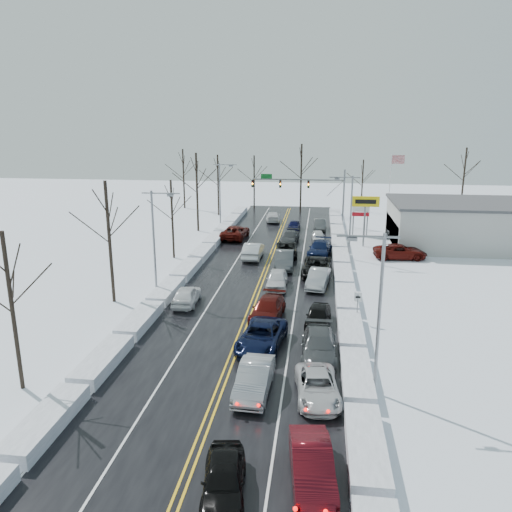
# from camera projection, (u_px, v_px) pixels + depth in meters

# --- Properties ---
(ground) EXTENTS (160.00, 160.00, 0.00)m
(ground) POSITION_uv_depth(u_px,v_px,m) (260.00, 284.00, 45.75)
(ground) COLOR silver
(ground) RESTS_ON ground
(road_surface) EXTENTS (14.00, 84.00, 0.01)m
(road_surface) POSITION_uv_depth(u_px,v_px,m) (263.00, 278.00, 47.67)
(road_surface) COLOR black
(road_surface) RESTS_ON ground
(snow_bank_left) EXTENTS (1.69, 72.00, 0.79)m
(snow_bank_left) POSITION_uv_depth(u_px,v_px,m) (185.00, 275.00, 48.61)
(snow_bank_left) COLOR white
(snow_bank_left) RESTS_ON ground
(snow_bank_right) EXTENTS (1.69, 72.00, 0.79)m
(snow_bank_right) POSITION_uv_depth(u_px,v_px,m) (343.00, 281.00, 46.73)
(snow_bank_right) COLOR white
(snow_bank_right) RESTS_ON ground
(traffic_signal_mast) EXTENTS (13.28, 0.39, 8.00)m
(traffic_signal_mast) POSITION_uv_depth(u_px,v_px,m) (308.00, 187.00, 70.70)
(traffic_signal_mast) COLOR slate
(traffic_signal_mast) RESTS_ON ground
(tires_plus_sign) EXTENTS (3.20, 0.34, 6.00)m
(tires_plus_sign) POSITION_uv_depth(u_px,v_px,m) (365.00, 205.00, 58.47)
(tires_plus_sign) COLOR slate
(tires_plus_sign) RESTS_ON ground
(used_vehicles_sign) EXTENTS (2.20, 0.22, 4.65)m
(used_vehicles_sign) POSITION_uv_depth(u_px,v_px,m) (361.00, 210.00, 64.65)
(used_vehicles_sign) COLOR slate
(used_vehicles_sign) RESTS_ON ground
(speed_limit_sign) EXTENTS (0.55, 0.09, 2.35)m
(speed_limit_sign) POSITION_uv_depth(u_px,v_px,m) (358.00, 302.00, 36.65)
(speed_limit_sign) COLOR slate
(speed_limit_sign) RESTS_ON ground
(flagpole) EXTENTS (1.87, 1.20, 10.00)m
(flagpole) POSITION_uv_depth(u_px,v_px,m) (391.00, 183.00, 71.06)
(flagpole) COLOR silver
(flagpole) RESTS_ON ground
(dealership_building) EXTENTS (20.40, 12.40, 5.30)m
(dealership_building) POSITION_uv_depth(u_px,v_px,m) (478.00, 224.00, 59.33)
(dealership_building) COLOR #AAAAA5
(dealership_building) RESTS_ON ground
(streetlight_se) EXTENTS (3.20, 0.25, 9.00)m
(streetlight_se) POSITION_uv_depth(u_px,v_px,m) (376.00, 302.00, 26.11)
(streetlight_se) COLOR slate
(streetlight_se) RESTS_ON ground
(streetlight_ne) EXTENTS (3.20, 0.25, 9.00)m
(streetlight_ne) POSITION_uv_depth(u_px,v_px,m) (349.00, 211.00, 52.92)
(streetlight_ne) COLOR slate
(streetlight_ne) RESTS_ON ground
(streetlight_sw) EXTENTS (3.20, 0.25, 9.00)m
(streetlight_sw) POSITION_uv_depth(u_px,v_px,m) (156.00, 235.00, 41.57)
(streetlight_sw) COLOR slate
(streetlight_sw) RESTS_ON ground
(streetlight_nw) EXTENTS (3.20, 0.25, 9.00)m
(streetlight_nw) POSITION_uv_depth(u_px,v_px,m) (221.00, 190.00, 68.38)
(streetlight_nw) COLOR slate
(streetlight_nw) RESTS_ON ground
(tree_left_a) EXTENTS (3.60, 3.60, 9.00)m
(tree_left_a) POSITION_uv_depth(u_px,v_px,m) (8.00, 281.00, 26.33)
(tree_left_a) COLOR #2D231C
(tree_left_a) RESTS_ON ground
(tree_left_b) EXTENTS (4.00, 4.00, 10.00)m
(tree_left_b) POSITION_uv_depth(u_px,v_px,m) (108.00, 219.00, 39.61)
(tree_left_b) COLOR #2D231C
(tree_left_b) RESTS_ON ground
(tree_left_c) EXTENTS (3.40, 3.40, 8.50)m
(tree_left_c) POSITION_uv_depth(u_px,v_px,m) (172.00, 204.00, 53.17)
(tree_left_c) COLOR #2D231C
(tree_left_c) RESTS_ON ground
(tree_left_d) EXTENTS (4.20, 4.20, 10.50)m
(tree_left_d) POSITION_uv_depth(u_px,v_px,m) (197.00, 177.00, 66.29)
(tree_left_d) COLOR #2D231C
(tree_left_d) RESTS_ON ground
(tree_left_e) EXTENTS (3.80, 3.80, 9.50)m
(tree_left_e) POSITION_uv_depth(u_px,v_px,m) (218.00, 173.00, 77.92)
(tree_left_e) COLOR #2D231C
(tree_left_e) RESTS_ON ground
(tree_far_a) EXTENTS (4.00, 4.00, 10.00)m
(tree_far_a) POSITION_uv_depth(u_px,v_px,m) (183.00, 167.00, 84.46)
(tree_far_a) COLOR #2D231C
(tree_far_a) RESTS_ON ground
(tree_far_b) EXTENTS (3.60, 3.60, 9.00)m
(tree_far_b) POSITION_uv_depth(u_px,v_px,m) (254.00, 172.00, 84.12)
(tree_far_b) COLOR #2D231C
(tree_far_b) RESTS_ON ground
(tree_far_c) EXTENTS (4.40, 4.40, 11.00)m
(tree_far_c) POSITION_uv_depth(u_px,v_px,m) (301.00, 165.00, 80.85)
(tree_far_c) COLOR #2D231C
(tree_far_c) RESTS_ON ground
(tree_far_d) EXTENTS (3.40, 3.40, 8.50)m
(tree_far_d) POSITION_uv_depth(u_px,v_px,m) (363.00, 175.00, 81.50)
(tree_far_d) COLOR #2D231C
(tree_far_d) RESTS_ON ground
(tree_far_e) EXTENTS (4.20, 4.20, 10.50)m
(tree_far_e) POSITION_uv_depth(u_px,v_px,m) (465.00, 168.00, 79.64)
(tree_far_e) COLOR #2D231C
(tree_far_e) RESTS_ON ground
(queued_car_0) EXTENTS (2.25, 4.45, 1.45)m
(queued_car_0) POSITION_uv_depth(u_px,v_px,m) (224.00, 494.00, 19.98)
(queued_car_0) COLOR black
(queued_car_0) RESTS_ON ground
(queued_car_1) EXTENTS (1.90, 4.99, 1.62)m
(queued_car_1) POSITION_uv_depth(u_px,v_px,m) (254.00, 392.00, 27.51)
(queued_car_1) COLOR #95969C
(queued_car_1) RESTS_ON ground
(queued_car_2) EXTENTS (3.32, 6.03, 1.60)m
(queued_car_2) POSITION_uv_depth(u_px,v_px,m) (262.00, 347.00, 32.98)
(queued_car_2) COLOR black
(queued_car_2) RESTS_ON ground
(queued_car_3) EXTENTS (2.69, 5.48, 1.53)m
(queued_car_3) POSITION_uv_depth(u_px,v_px,m) (268.00, 319.00, 37.79)
(queued_car_3) COLOR #460C09
(queued_car_3) RESTS_ON ground
(queued_car_4) EXTENTS (1.93, 4.57, 1.54)m
(queued_car_4) POSITION_uv_depth(u_px,v_px,m) (277.00, 287.00, 44.89)
(queued_car_4) COLOR silver
(queued_car_4) RESTS_ON ground
(queued_car_5) EXTENTS (1.99, 5.25, 1.71)m
(queued_car_5) POSITION_uv_depth(u_px,v_px,m) (284.00, 268.00, 50.90)
(queued_car_5) COLOR #434749
(queued_car_5) RESTS_ON ground
(queued_car_6) EXTENTS (2.67, 5.25, 1.42)m
(queued_car_6) POSITION_uv_depth(u_px,v_px,m) (286.00, 256.00, 55.53)
(queued_car_6) COLOR black
(queued_car_6) RESTS_ON ground
(queued_car_7) EXTENTS (2.53, 5.06, 1.41)m
(queued_car_7) POSITION_uv_depth(u_px,v_px,m) (289.00, 243.00, 61.50)
(queued_car_7) COLOR #383A3C
(queued_car_7) RESTS_ON ground
(queued_car_8) EXTENTS (1.76, 4.02, 1.35)m
(queued_car_8) POSITION_uv_depth(u_px,v_px,m) (294.00, 230.00, 68.53)
(queued_car_8) COLOR black
(queued_car_8) RESTS_ON ground
(queued_car_9) EXTENTS (2.24, 4.94, 1.57)m
(queued_car_9) POSITION_uv_depth(u_px,v_px,m) (311.00, 481.00, 20.70)
(queued_car_9) COLOR #4C0A11
(queued_car_9) RESTS_ON ground
(queued_car_10) EXTENTS (2.75, 5.07, 1.35)m
(queued_car_10) POSITION_uv_depth(u_px,v_px,m) (317.00, 398.00, 26.94)
(queued_car_10) COLOR silver
(queued_car_10) RESTS_ON ground
(queued_car_11) EXTENTS (2.26, 5.42, 1.57)m
(queued_car_11) POSITION_uv_depth(u_px,v_px,m) (318.00, 357.00, 31.62)
(queued_car_11) COLOR #434648
(queued_car_11) RESTS_ON ground
(queued_car_12) EXTENTS (2.10, 4.34, 1.43)m
(queued_car_12) POSITION_uv_depth(u_px,v_px,m) (318.00, 325.00, 36.64)
(queued_car_12) COLOR black
(queued_car_12) RESTS_ON ground
(queued_car_13) EXTENTS (2.32, 5.00, 1.59)m
(queued_car_13) POSITION_uv_depth(u_px,v_px,m) (318.00, 287.00, 45.08)
(queued_car_13) COLOR #9C9FA3
(queued_car_13) RESTS_ON ground
(queued_car_14) EXTENTS (3.04, 6.04, 1.64)m
(queued_car_14) POSITION_uv_depth(u_px,v_px,m) (317.00, 275.00, 48.53)
(queued_car_14) COLOR black
(queued_car_14) RESTS_ON ground
(queued_car_15) EXTENTS (3.02, 5.85, 1.62)m
(queued_car_15) POSITION_uv_depth(u_px,v_px,m) (320.00, 256.00, 55.58)
(queued_car_15) COLOR #0B1433
(queued_car_15) RESTS_ON ground
(queued_car_16) EXTENTS (1.74, 3.96, 1.33)m
(queued_car_16) POSITION_uv_depth(u_px,v_px,m) (318.00, 241.00, 62.22)
(queued_car_16) COLOR silver
(queued_car_16) RESTS_ON ground
(queued_car_17) EXTENTS (1.79, 4.45, 1.44)m
(queued_car_17) POSITION_uv_depth(u_px,v_px,m) (320.00, 230.00, 68.91)
(queued_car_17) COLOR #424547
(queued_car_17) RESTS_ON ground
(oncoming_car_0) EXTENTS (1.93, 5.27, 1.72)m
(oncoming_car_0) POSITION_uv_depth(u_px,v_px,m) (253.00, 258.00, 54.53)
(oncoming_car_0) COLOR silver
(oncoming_car_0) RESTS_ON ground
(oncoming_car_1) EXTENTS (3.26, 6.31, 1.70)m
(oncoming_car_1) POSITION_uv_depth(u_px,v_px,m) (235.00, 239.00, 63.71)
(oncoming_car_1) COLOR #4A0E09
(oncoming_car_1) RESTS_ON ground
(oncoming_car_2) EXTENTS (2.56, 5.19, 1.45)m
(oncoming_car_2) POSITION_uv_depth(u_px,v_px,m) (273.00, 221.00, 74.58)
(oncoming_car_2) COLOR silver
(oncoming_car_2) RESTS_ON ground
(oncoming_car_3) EXTENTS (2.00, 4.59, 1.54)m
(oncoming_car_3) POSITION_uv_depth(u_px,v_px,m) (187.00, 304.00, 40.80)
(oncoming_car_3) COLOR white
(oncoming_car_3) RESTS_ON ground
(parked_car_0) EXTENTS (5.89, 3.10, 1.58)m
(parked_car_0) POSITION_uv_depth(u_px,v_px,m) (399.00, 259.00, 54.37)
(parked_car_0) COLOR #4F0E0A
(parked_car_0) RESTS_ON ground
(parked_car_1) EXTENTS (2.15, 5.25, 1.52)m
(parked_car_1) POSITION_uv_depth(u_px,v_px,m) (418.00, 249.00, 58.51)
(parked_car_1) COLOR #45474A
(parked_car_1) RESTS_ON ground
(parked_car_2) EXTENTS (2.34, 5.16, 1.72)m
(parked_car_2) POSITION_uv_depth(u_px,v_px,m) (394.00, 237.00, 64.64)
(parked_car_2) COLOR black
(parked_car_2) RESTS_ON ground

